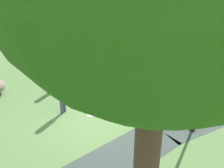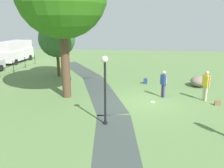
# 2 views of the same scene
# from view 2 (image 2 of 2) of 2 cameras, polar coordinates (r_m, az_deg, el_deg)

# --- Properties ---
(ground_plane) EXTENTS (48.00, 48.00, 0.00)m
(ground_plane) POSITION_cam_2_polar(r_m,az_deg,el_deg) (13.62, 7.54, -4.41)
(ground_plane) COLOR #5D7E46
(footpath_segment_near) EXTENTS (8.15, 2.73, 0.01)m
(footpath_segment_near) POSITION_cam_2_polar(r_m,az_deg,el_deg) (8.21, 1.14, -18.47)
(footpath_segment_near) COLOR #3B4440
(footpath_segment_near) RESTS_ON ground
(footpath_segment_mid) EXTENTS (8.12, 4.15, 0.01)m
(footpath_segment_mid) POSITION_cam_2_polar(r_m,az_deg,el_deg) (15.44, -2.74, -1.88)
(footpath_segment_mid) COLOR #3B4440
(footpath_segment_mid) RESTS_ON ground
(footpath_segment_far) EXTENTS (7.70, 5.60, 0.01)m
(footpath_segment_far) POSITION_cam_2_polar(r_m,az_deg,el_deg) (22.97, -8.11, 3.73)
(footpath_segment_far) COLOR #3B4440
(footpath_segment_far) RESTS_ON ground
(young_tree_near_path) EXTENTS (2.95, 2.95, 4.57)m
(young_tree_near_path) POSITION_cam_2_polar(r_m,az_deg,el_deg) (19.80, -13.34, 10.63)
(young_tree_near_path) COLOR #513C19
(young_tree_near_path) RESTS_ON ground
(lamp_post) EXTENTS (0.28, 0.28, 3.11)m
(lamp_post) POSITION_cam_2_polar(r_m,az_deg,el_deg) (10.13, -1.71, 0.33)
(lamp_post) COLOR black
(lamp_post) RESTS_ON ground
(lawn_boulder) EXTENTS (1.85, 1.75, 0.73)m
(lawn_boulder) POSITION_cam_2_polar(r_m,az_deg,el_deg) (17.73, 20.58, 0.64)
(lawn_boulder) COLOR gray
(lawn_boulder) RESTS_ON ground
(woman_with_handbag) EXTENTS (0.43, 0.41, 1.77)m
(woman_with_handbag) POSITION_cam_2_polar(r_m,az_deg,el_deg) (14.50, 21.95, 0.10)
(woman_with_handbag) COLOR beige
(woman_with_handbag) RESTS_ON ground
(man_near_boulder) EXTENTS (0.43, 0.41, 1.66)m
(man_near_boulder) POSITION_cam_2_polar(r_m,az_deg,el_deg) (14.39, 12.50, 0.45)
(man_near_boulder) COLOR #4D4772
(man_near_boulder) RESTS_ON ground
(handbag_on_grass) EXTENTS (0.30, 0.33, 0.31)m
(handbag_on_grass) POSITION_cam_2_polar(r_m,az_deg,el_deg) (14.22, 24.39, -4.24)
(handbag_on_grass) COLOR #88603F
(handbag_on_grass) RESTS_ON ground
(backpack_by_boulder) EXTENTS (0.34, 0.34, 0.40)m
(backpack_by_boulder) POSITION_cam_2_polar(r_m,az_deg,el_deg) (18.59, 21.05, 0.69)
(backpack_by_boulder) COLOR gray
(backpack_by_boulder) RESTS_ON ground
(spare_backpack_on_lawn) EXTENTS (0.26, 0.28, 0.40)m
(spare_backpack_on_lawn) POSITION_cam_2_polar(r_m,az_deg,el_deg) (17.49, 8.15, 0.70)
(spare_backpack_on_lawn) COLOR navy
(spare_backpack_on_lawn) RESTS_ON ground
(frisbee_on_grass) EXTENTS (0.26, 0.26, 0.02)m
(frisbee_on_grass) POSITION_cam_2_polar(r_m,az_deg,el_deg) (13.71, 9.93, -4.32)
(frisbee_on_grass) COLOR white
(frisbee_on_grass) RESTS_ON ground
(delivery_van) EXTENTS (5.07, 2.48, 2.30)m
(delivery_van) POSITION_cam_2_polar(r_m,az_deg,el_deg) (28.43, -22.93, 7.47)
(delivery_van) COLOR silver
(delivery_van) RESTS_ON ground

